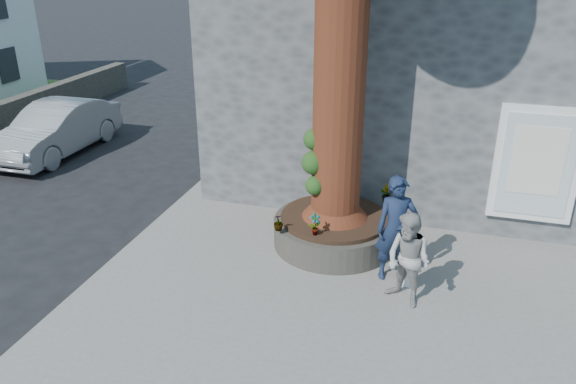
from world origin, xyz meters
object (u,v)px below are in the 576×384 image
(car_silver, at_px, (57,129))
(man, at_px, (396,229))
(woman, at_px, (408,260))
(planter, at_px, (334,230))

(car_silver, bearing_deg, man, -22.96)
(man, relative_size, car_silver, 0.43)
(woman, relative_size, car_silver, 0.36)
(planter, relative_size, man, 1.24)
(planter, distance_m, woman, 2.24)
(man, height_order, woman, man)
(planter, relative_size, car_silver, 0.54)
(man, xyz_separation_m, car_silver, (-9.80, 4.12, -0.34))
(planter, xyz_separation_m, car_silver, (-8.58, 3.25, 0.29))
(planter, xyz_separation_m, woman, (1.50, -1.59, 0.49))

